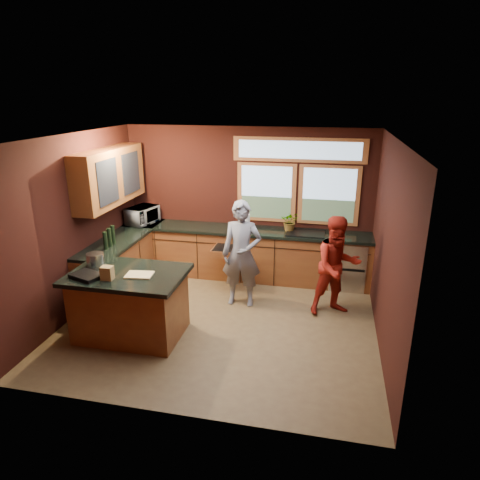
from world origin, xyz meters
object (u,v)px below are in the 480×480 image
(island, at_px, (130,304))
(cutting_board, at_px, (139,275))
(person_grey, at_px, (242,254))
(stock_pot, at_px, (95,259))
(person_red, at_px, (337,266))

(island, relative_size, cutting_board, 4.43)
(person_grey, distance_m, cutting_board, 1.72)
(person_grey, distance_m, stock_pot, 2.18)
(person_grey, height_order, cutting_board, person_grey)
(stock_pot, bearing_deg, person_grey, 30.59)
(person_grey, height_order, stock_pot, person_grey)
(person_red, xyz_separation_m, cutting_board, (-2.59, -1.30, 0.18))
(person_red, bearing_deg, island, 179.52)
(cutting_board, bearing_deg, stock_pot, 165.07)
(person_grey, bearing_deg, island, -138.70)
(island, height_order, stock_pot, stock_pot)
(island, xyz_separation_m, person_red, (2.79, 1.25, 0.30))
(person_grey, distance_m, person_red, 1.47)
(island, bearing_deg, cutting_board, -14.04)
(person_grey, relative_size, person_red, 1.10)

